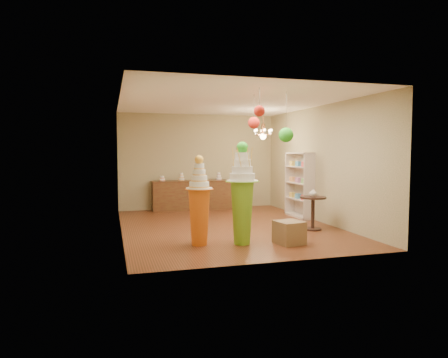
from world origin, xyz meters
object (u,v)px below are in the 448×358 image
object	(u,v)px
sideboard	(200,194)
pedestal_orange	(199,209)
round_table	(313,208)
pedestal_green	(242,200)

from	to	relation	value
sideboard	pedestal_orange	bearing A→B (deg)	-102.83
pedestal_orange	round_table	world-z (taller)	pedestal_orange
pedestal_orange	round_table	bearing A→B (deg)	14.41
pedestal_green	sideboard	xyz separation A→B (m)	(0.24, 4.83, -0.40)
pedestal_green	round_table	distance (m)	2.26
pedestal_green	sideboard	distance (m)	4.86
pedestal_orange	sideboard	bearing A→B (deg)	77.17
pedestal_green	sideboard	bearing A→B (deg)	87.18
pedestal_green	pedestal_orange	world-z (taller)	pedestal_green
round_table	pedestal_orange	bearing A→B (deg)	-165.59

